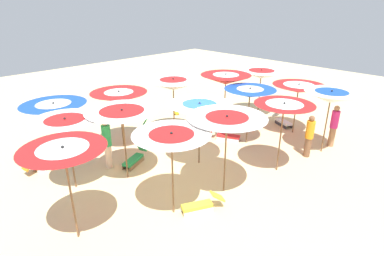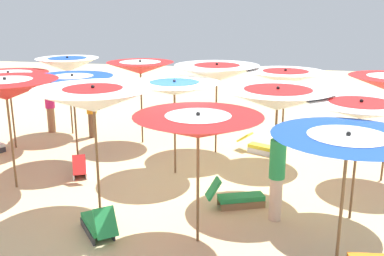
% 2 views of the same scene
% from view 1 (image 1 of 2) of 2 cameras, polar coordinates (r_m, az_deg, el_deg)
% --- Properties ---
extents(ground, '(39.03, 39.03, 0.04)m').
position_cam_1_polar(ground, '(11.62, 0.64, -5.54)').
color(ground, beige).
extents(beach_umbrella_0, '(2.26, 2.26, 2.38)m').
position_cam_1_polar(beach_umbrella_0, '(15.50, 12.62, 9.66)').
color(beach_umbrella_0, brown).
rests_on(beach_umbrella_0, ground).
extents(beach_umbrella_1, '(2.21, 2.21, 2.50)m').
position_cam_1_polar(beach_umbrella_1, '(13.76, 6.23, 8.90)').
color(beach_umbrella_1, brown).
rests_on(beach_umbrella_1, ground).
extents(beach_umbrella_2, '(2.23, 2.23, 2.55)m').
position_cam_1_polar(beach_umbrella_2, '(12.64, -3.47, 7.97)').
color(beach_umbrella_2, brown).
rests_on(beach_umbrella_2, ground).
extents(beach_umbrella_3, '(2.13, 2.13, 2.31)m').
position_cam_1_polar(beach_umbrella_3, '(12.05, -13.27, 5.62)').
color(beach_umbrella_3, brown).
rests_on(beach_umbrella_3, ground).
extents(beach_umbrella_4, '(2.19, 2.19, 2.25)m').
position_cam_1_polar(beach_umbrella_4, '(11.56, -24.04, 3.35)').
color(beach_umbrella_4, brown).
rests_on(beach_umbrella_4, ground).
extents(beach_umbrella_5, '(2.18, 2.18, 2.23)m').
position_cam_1_polar(beach_umbrella_5, '(13.83, 19.01, 6.89)').
color(beach_umbrella_5, brown).
rests_on(beach_umbrella_5, ground).
extents(beach_umbrella_6, '(2.01, 2.01, 2.34)m').
position_cam_1_polar(beach_umbrella_6, '(12.26, 10.61, 6.35)').
color(beach_umbrella_6, brown).
rests_on(beach_umbrella_6, ground).
extents(beach_umbrella_7, '(2.15, 2.15, 2.31)m').
position_cam_1_polar(beach_umbrella_7, '(10.41, 1.39, 3.73)').
color(beach_umbrella_7, brown).
rests_on(beach_umbrella_7, ground).
extents(beach_umbrella_8, '(2.25, 2.25, 2.41)m').
position_cam_1_polar(beach_umbrella_8, '(9.71, -12.71, 2.03)').
color(beach_umbrella_8, brown).
rests_on(beach_umbrella_8, ground).
extents(beach_umbrella_9, '(1.96, 1.96, 2.34)m').
position_cam_1_polar(beach_umbrella_9, '(9.65, -22.26, 0.68)').
color(beach_umbrella_9, brown).
rests_on(beach_umbrella_9, ground).
extents(beach_umbrella_10, '(1.91, 1.91, 2.46)m').
position_cam_1_polar(beach_umbrella_10, '(12.32, 24.20, 5.24)').
color(beach_umbrella_10, brown).
rests_on(beach_umbrella_10, ground).
extents(beach_umbrella_11, '(1.93, 1.93, 2.46)m').
position_cam_1_polar(beach_umbrella_11, '(10.31, 16.55, 3.40)').
color(beach_umbrella_11, brown).
rests_on(beach_umbrella_11, ground).
extents(beach_umbrella_12, '(2.27, 2.27, 2.50)m').
position_cam_1_polar(beach_umbrella_12, '(8.76, 6.41, 0.75)').
color(beach_umbrella_12, brown).
rests_on(beach_umbrella_12, ground).
extents(beach_umbrella_13, '(2.00, 2.00, 2.43)m').
position_cam_1_polar(beach_umbrella_13, '(7.77, -3.77, -2.13)').
color(beach_umbrella_13, brown).
rests_on(beach_umbrella_13, ground).
extents(beach_umbrella_14, '(1.91, 1.91, 2.52)m').
position_cam_1_polar(beach_umbrella_14, '(7.42, -22.51, -4.62)').
color(beach_umbrella_14, brown).
rests_on(beach_umbrella_14, ground).
extents(lounger_0, '(1.04, 1.16, 0.70)m').
position_cam_1_polar(lounger_0, '(13.73, -6.75, -0.02)').
color(lounger_0, '#333338').
rests_on(lounger_0, ground).
extents(lounger_1, '(0.83, 1.26, 0.64)m').
position_cam_1_polar(lounger_1, '(13.02, 6.30, -1.36)').
color(lounger_1, silver).
rests_on(lounger_1, ground).
extents(lounger_2, '(1.22, 0.76, 0.64)m').
position_cam_1_polar(lounger_2, '(11.31, -10.54, -5.53)').
color(lounger_2, olive).
rests_on(lounger_2, ground).
extents(lounger_3, '(1.24, 0.53, 0.60)m').
position_cam_1_polar(lounger_3, '(11.94, -25.68, -5.94)').
color(lounger_3, silver).
rests_on(lounger_3, ground).
extents(lounger_4, '(1.24, 0.81, 0.52)m').
position_cam_1_polar(lounger_4, '(8.84, 1.54, -14.01)').
color(lounger_4, silver).
rests_on(lounger_4, ground).
extents(lounger_5, '(0.80, 1.22, 0.56)m').
position_cam_1_polar(lounger_5, '(15.10, 16.34, 1.25)').
color(lounger_5, '#333338').
rests_on(lounger_5, ground).
extents(beachgoer_0, '(0.30, 0.30, 1.62)m').
position_cam_1_polar(beachgoer_0, '(12.13, 20.78, -1.33)').
color(beachgoer_0, brown).
rests_on(beachgoer_0, ground).
extents(beachgoer_1, '(0.30, 0.30, 1.81)m').
position_cam_1_polar(beachgoer_1, '(10.94, -15.35, -2.58)').
color(beachgoer_1, beige).
rests_on(beachgoer_1, ground).
extents(beachgoer_2, '(0.30, 0.30, 1.70)m').
position_cam_1_polar(beachgoer_2, '(13.37, 24.66, 0.45)').
color(beachgoer_2, '#A3704C').
rests_on(beachgoer_2, ground).
extents(beach_ball, '(0.27, 0.27, 0.27)m').
position_cam_1_polar(beach_ball, '(15.83, -2.84, 2.91)').
color(beach_ball, yellow).
rests_on(beach_ball, ground).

